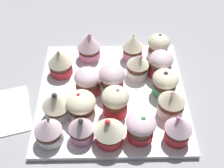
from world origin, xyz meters
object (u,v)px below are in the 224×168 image
(cupcake_4, at_px, (179,128))
(cupcake_5, at_px, (56,104))
(cupcake_16, at_px, (133,47))
(napkin, at_px, (0,112))
(cupcake_7, at_px, (115,101))
(cupcake_17, at_px, (158,46))
(baking_tray, at_px, (112,94))
(cupcake_12, at_px, (60,62))
(cupcake_11, at_px, (165,82))
(cupcake_14, at_px, (161,64))
(cupcake_2, at_px, (109,130))
(cupcake_13, at_px, (138,65))
(cupcake_3, at_px, (141,127))
(cupcake_15, at_px, (89,46))
(cupcake_1, at_px, (81,128))
(cupcake_0, at_px, (48,130))
(cupcake_6, at_px, (81,106))
(cupcake_10, at_px, (112,80))
(cupcake_8, at_px, (172,102))
(cupcake_9, at_px, (88,81))

(cupcake_4, distance_m, cupcake_5, 0.27)
(cupcake_16, xyz_separation_m, napkin, (-0.33, -0.18, -0.05))
(cupcake_7, bearing_deg, cupcake_17, 57.78)
(baking_tray, xyz_separation_m, cupcake_4, (0.14, -0.14, 0.04))
(cupcake_7, distance_m, cupcake_16, 0.20)
(cupcake_16, bearing_deg, cupcake_12, -163.73)
(cupcake_12, bearing_deg, cupcake_11, -15.67)
(cupcake_14, bearing_deg, napkin, -163.65)
(napkin, bearing_deg, cupcake_17, 24.96)
(cupcake_2, xyz_separation_m, cupcake_13, (0.07, 0.20, -0.00))
(cupcake_12, distance_m, napkin, 0.19)
(cupcake_3, bearing_deg, cupcake_2, -172.63)
(napkin, bearing_deg, cupcake_15, 41.70)
(baking_tray, height_order, cupcake_1, cupcake_1)
(cupcake_2, height_order, cupcake_14, same)
(cupcake_0, distance_m, napkin, 0.16)
(cupcake_6, bearing_deg, cupcake_15, 87.18)
(baking_tray, height_order, cupcake_2, cupcake_2)
(cupcake_15, height_order, cupcake_16, cupcake_15)
(cupcake_12, height_order, cupcake_14, cupcake_12)
(cupcake_3, bearing_deg, cupcake_10, 113.02)
(cupcake_1, xyz_separation_m, napkin, (-0.20, 0.08, -0.04))
(cupcake_10, xyz_separation_m, cupcake_17, (0.13, 0.13, -0.00))
(cupcake_8, bearing_deg, cupcake_17, 91.50)
(cupcake_2, relative_size, cupcake_4, 0.97)
(baking_tray, height_order, cupcake_16, cupcake_16)
(cupcake_5, relative_size, cupcake_10, 1.02)
(cupcake_3, height_order, cupcake_12, cupcake_12)
(cupcake_4, distance_m, cupcake_7, 0.15)
(cupcake_1, distance_m, cupcake_8, 0.21)
(cupcake_8, xyz_separation_m, cupcake_17, (-0.01, 0.20, -0.00))
(cupcake_3, relative_size, cupcake_10, 0.88)
(cupcake_6, relative_size, cupcake_15, 0.89)
(cupcake_11, relative_size, cupcake_12, 0.90)
(cupcake_7, relative_size, cupcake_12, 1.01)
(cupcake_12, bearing_deg, cupcake_17, 12.98)
(cupcake_17, bearing_deg, cupcake_2, -116.65)
(cupcake_9, distance_m, cupcake_17, 0.22)
(cupcake_1, height_order, cupcake_8, cupcake_8)
(cupcake_12, bearing_deg, cupcake_5, -87.69)
(cupcake_17, bearing_deg, napkin, -155.04)
(baking_tray, xyz_separation_m, cupcake_3, (0.06, -0.13, 0.04))
(cupcake_6, relative_size, cupcake_16, 0.94)
(cupcake_3, xyz_separation_m, cupcake_12, (-0.19, 0.20, 0.00))
(cupcake_6, distance_m, cupcake_16, 0.24)
(cupcake_2, bearing_deg, cupcake_5, 149.65)
(baking_tray, height_order, cupcake_5, cupcake_5)
(cupcake_10, bearing_deg, cupcake_8, -28.47)
(cupcake_16, distance_m, cupcake_17, 0.07)
(cupcake_8, bearing_deg, cupcake_10, 151.53)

